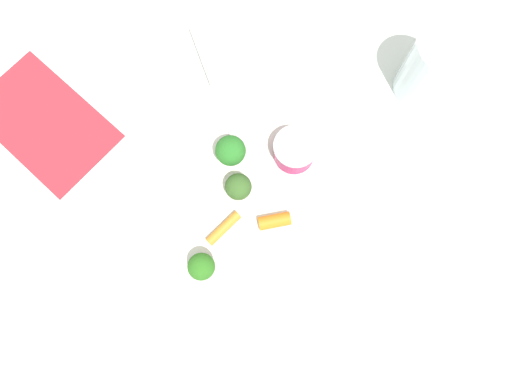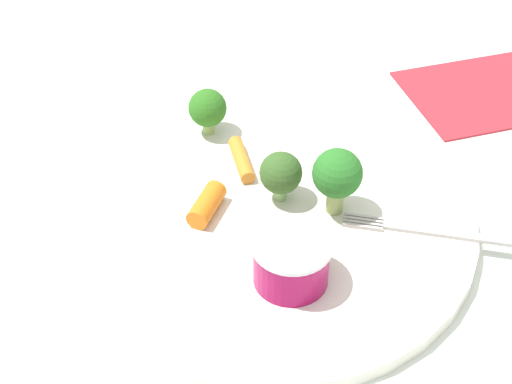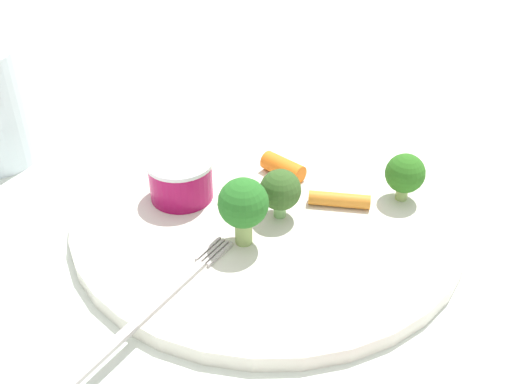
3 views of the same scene
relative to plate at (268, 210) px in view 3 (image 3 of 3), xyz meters
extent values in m
plane|color=silver|center=(0.00, 0.00, -0.01)|extent=(2.40, 2.40, 0.00)
cylinder|color=silver|center=(0.00, 0.00, 0.00)|extent=(0.30, 0.30, 0.01)
cylinder|color=#9A0D48|center=(-0.02, -0.07, 0.02)|extent=(0.05, 0.05, 0.03)
cylinder|color=silver|center=(-0.02, -0.07, 0.04)|extent=(0.05, 0.05, 0.00)
cylinder|color=#81BC6C|center=(0.02, 0.01, 0.01)|extent=(0.01, 0.01, 0.01)
sphere|color=#355924|center=(0.02, 0.01, 0.03)|extent=(0.03, 0.03, 0.03)
cylinder|color=#96B663|center=(0.01, 0.10, 0.01)|extent=(0.01, 0.01, 0.01)
sphere|color=#2D6C1E|center=(0.01, 0.10, 0.03)|extent=(0.03, 0.03, 0.03)
cylinder|color=#91AE60|center=(0.04, -0.02, 0.02)|extent=(0.01, 0.01, 0.02)
sphere|color=#286F25|center=(0.04, -0.02, 0.04)|extent=(0.04, 0.04, 0.04)
cylinder|color=orange|center=(0.01, 0.05, 0.01)|extent=(0.02, 0.05, 0.01)
cylinder|color=orange|center=(-0.04, 0.02, 0.01)|extent=(0.04, 0.04, 0.02)
cube|color=#BBB3B1|center=(0.12, -0.10, 0.01)|extent=(0.12, 0.10, 0.00)
cube|color=#BBB3B1|center=(0.05, -0.05, 0.01)|extent=(0.02, 0.02, 0.00)
cube|color=#BBB3B1|center=(0.05, -0.05, 0.01)|extent=(0.02, 0.02, 0.00)
cube|color=#BBB3B1|center=(0.05, -0.04, 0.01)|extent=(0.02, 0.02, 0.00)
cube|color=#BBB3B1|center=(0.06, -0.04, 0.01)|extent=(0.02, 0.02, 0.00)
camera|label=1|loc=(-0.07, 0.12, 0.57)|focal=34.86mm
camera|label=2|loc=(-0.20, -0.35, 0.37)|focal=52.81mm
camera|label=3|loc=(0.37, -0.05, 0.28)|focal=42.21mm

